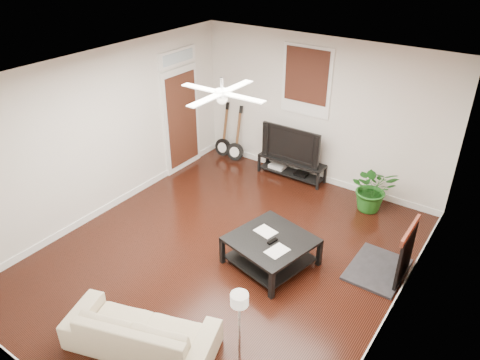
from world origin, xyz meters
name	(u,v)px	position (x,y,z in m)	size (l,w,h in m)	color
room	(224,176)	(0.00, 0.00, 1.40)	(5.01, 6.01, 2.81)	black
brick_accent	(426,198)	(2.49, 1.00, 1.40)	(0.02, 2.20, 2.80)	#AA5337
fireplace	(392,249)	(2.20, 1.00, 0.46)	(0.80, 1.10, 0.92)	black
window_back	(306,81)	(-0.30, 2.97, 1.95)	(1.00, 0.06, 1.30)	black
door_left	(181,110)	(-2.46, 1.90, 1.25)	(0.08, 1.00, 2.50)	white
tv_stand	(291,168)	(-0.40, 2.78, 0.19)	(1.38, 0.37, 0.39)	black
tv	(293,143)	(-0.40, 2.80, 0.74)	(1.23, 0.16, 0.71)	black
coffee_table	(271,251)	(0.67, 0.23, 0.23)	(1.09, 1.09, 0.46)	black
sofa	(141,330)	(0.21, -1.95, 0.27)	(1.82, 0.71, 0.53)	tan
floor_lamp	(239,349)	(1.56, -1.85, 0.74)	(0.24, 0.24, 1.48)	silver
potted_plant	(373,188)	(1.35, 2.53, 0.43)	(0.78, 0.68, 0.87)	#1E601B
guitar_left	(223,131)	(-2.09, 2.75, 0.61)	(0.38, 0.27, 1.21)	black
guitar_right	(235,135)	(-1.74, 2.72, 0.61)	(0.38, 0.27, 1.21)	black
ceiling_fan	(222,93)	(0.00, 0.00, 2.60)	(1.24, 1.24, 0.32)	white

